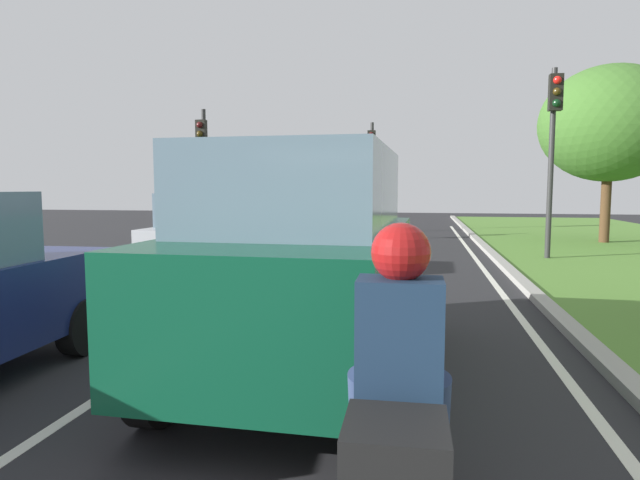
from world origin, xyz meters
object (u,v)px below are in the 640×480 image
at_px(car_hatchback_far, 211,235).
at_px(traffic_light_near_right, 553,130).
at_px(traffic_light_far_median, 372,159).
at_px(tree_roadside_far, 610,124).
at_px(rider_person, 400,338).
at_px(car_suv_ahead, 305,260).
at_px(traffic_light_overhead_left, 203,155).
at_px(motorcycle, 398,468).

xyz_separation_m(car_hatchback_far, traffic_light_near_right, (7.73, 3.75, 2.47)).
bearing_deg(traffic_light_far_median, tree_roadside_far, -21.56).
bearing_deg(rider_person, car_suv_ahead, 109.73).
distance_m(car_hatchback_far, traffic_light_near_right, 8.94).
bearing_deg(rider_person, traffic_light_far_median, 94.55).
height_order(car_suv_ahead, traffic_light_overhead_left, traffic_light_overhead_left).
bearing_deg(car_suv_ahead, car_hatchback_far, 121.34).
bearing_deg(car_hatchback_far, traffic_light_near_right, 27.86).
bearing_deg(motorcycle, traffic_light_far_median, 94.54).
relative_size(traffic_light_near_right, traffic_light_far_median, 1.07).
distance_m(motorcycle, rider_person, 0.62).
xyz_separation_m(car_suv_ahead, traffic_light_near_right, (4.43, 9.47, 2.18)).
xyz_separation_m(traffic_light_far_median, tree_roadside_far, (8.13, -3.21, 0.93)).
bearing_deg(traffic_light_far_median, motorcycle, -84.47).
distance_m(rider_person, traffic_light_far_median, 20.46).
distance_m(car_hatchback_far, traffic_light_overhead_left, 6.57).
xyz_separation_m(rider_person, traffic_light_far_median, (-1.97, 20.28, 1.86)).
xyz_separation_m(car_suv_ahead, rider_person, (1.07, -2.82, 0.02)).
distance_m(motorcycle, traffic_light_near_right, 13.08).
xyz_separation_m(traffic_light_overhead_left, tree_roadside_far, (13.06, 2.83, 1.05)).
height_order(car_hatchback_far, traffic_light_near_right, traffic_light_near_right).
xyz_separation_m(rider_person, tree_roadside_far, (6.16, 17.07, 2.79)).
bearing_deg(car_hatchback_far, motorcycle, -61.04).
bearing_deg(car_suv_ahead, motorcycle, -68.21).
bearing_deg(traffic_light_near_right, traffic_light_overhead_left, 169.20).
bearing_deg(car_suv_ahead, traffic_light_far_median, 94.31).
distance_m(car_suv_ahead, traffic_light_far_median, 17.59).
height_order(car_suv_ahead, tree_roadside_far, tree_roadside_far).
height_order(rider_person, traffic_light_far_median, traffic_light_far_median).
distance_m(motorcycle, traffic_light_far_median, 20.57).
relative_size(rider_person, tree_roadside_far, 0.20).
bearing_deg(rider_person, traffic_light_overhead_left, 114.84).
distance_m(traffic_light_near_right, tree_roadside_far, 5.58).
distance_m(car_suv_ahead, car_hatchback_far, 6.61).
bearing_deg(motorcycle, car_hatchback_far, 115.97).
height_order(traffic_light_far_median, tree_roadside_far, tree_roadside_far).
distance_m(car_hatchback_far, tree_roadside_far, 13.90).
bearing_deg(tree_roadside_far, rider_person, -109.85).
bearing_deg(motorcycle, rider_person, 91.00).
bearing_deg(traffic_light_far_median, car_suv_ahead, -87.05).
xyz_separation_m(motorcycle, traffic_light_overhead_left, (-6.90, 14.29, 2.36)).
height_order(motorcycle, traffic_light_overhead_left, traffic_light_overhead_left).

